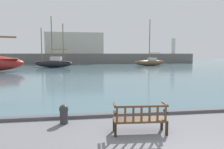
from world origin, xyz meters
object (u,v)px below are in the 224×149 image
object	(u,v)px
park_bench	(140,118)
mooring_bollard	(64,113)
sailboat_distant_harbor	(54,63)
sailboat_mid_port	(150,62)

from	to	relation	value
park_bench	mooring_bollard	xyz separation A→B (m)	(-2.36, 1.23, -0.10)
sailboat_distant_harbor	mooring_bollard	world-z (taller)	sailboat_distant_harbor
sailboat_distant_harbor	sailboat_mid_port	bearing A→B (deg)	9.08
sailboat_mid_port	sailboat_distant_harbor	xyz separation A→B (m)	(-18.90, -3.02, 0.15)
park_bench	mooring_bollard	distance (m)	2.66
mooring_bollard	sailboat_distant_harbor	bearing A→B (deg)	98.64
park_bench	mooring_bollard	bearing A→B (deg)	152.53
park_bench	sailboat_distant_harbor	bearing A→B (deg)	102.53
sailboat_mid_port	mooring_bollard	bearing A→B (deg)	-113.72
sailboat_distant_harbor	mooring_bollard	distance (m)	30.06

